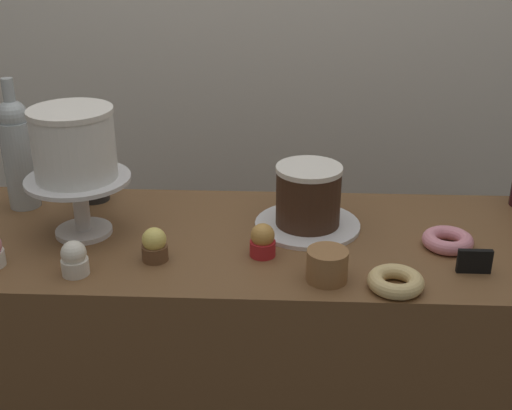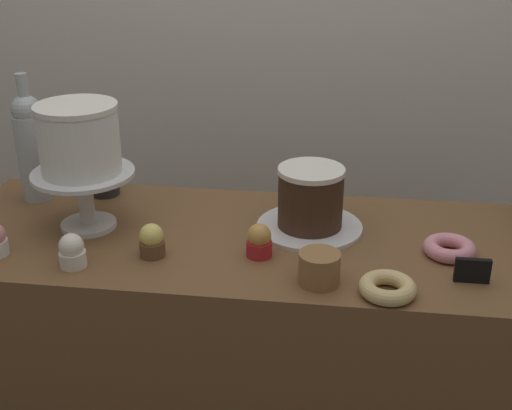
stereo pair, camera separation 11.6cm
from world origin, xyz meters
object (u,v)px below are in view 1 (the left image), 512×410
object	(u,v)px
cake_stand_pedestal	(80,195)
cupcake_caramel	(263,241)
cupcake_vanilla	(74,259)
chocolate_round_cake	(308,195)
cupcake_lemon	(155,245)
white_layer_cake	(74,144)
cookie_stack	(327,265)
wine_bottle_clear	(18,152)
donut_pink	(448,240)
donut_glazed	(396,281)
coffee_cup_ceramic	(94,184)
price_sign_chalkboard	(474,261)

from	to	relation	value
cake_stand_pedestal	cupcake_caramel	xyz separation A→B (m)	(0.42, -0.09, -0.06)
cake_stand_pedestal	cupcake_vanilla	world-z (taller)	cake_stand_pedestal
chocolate_round_cake	cupcake_caramel	xyz separation A→B (m)	(-0.10, -0.14, -0.05)
cupcake_lemon	cupcake_caramel	xyz separation A→B (m)	(0.23, 0.03, 0.00)
white_layer_cake	cookie_stack	world-z (taller)	white_layer_cake
wine_bottle_clear	donut_pink	distance (m)	1.04
cake_stand_pedestal	donut_glazed	world-z (taller)	cake_stand_pedestal
chocolate_round_cake	cupcake_vanilla	distance (m)	0.54
cupcake_vanilla	coffee_cup_ceramic	world-z (taller)	coffee_cup_ceramic
white_layer_cake	cupcake_lemon	distance (m)	0.29
cupcake_vanilla	cupcake_lemon	world-z (taller)	same
donut_pink	coffee_cup_ceramic	distance (m)	0.88
donut_glazed	coffee_cup_ceramic	xyz separation A→B (m)	(-0.71, 0.41, 0.03)
cupcake_caramel	coffee_cup_ceramic	bearing A→B (deg)	147.64
white_layer_cake	cookie_stack	bearing A→B (deg)	-18.49
cake_stand_pedestal	coffee_cup_ceramic	distance (m)	0.20
cupcake_lemon	price_sign_chalkboard	bearing A→B (deg)	-2.02
price_sign_chalkboard	donut_pink	bearing A→B (deg)	104.74
cake_stand_pedestal	coffee_cup_ceramic	bearing A→B (deg)	98.05
cupcake_caramel	cookie_stack	distance (m)	0.16
donut_glazed	cupcake_vanilla	bearing A→B (deg)	177.54
cupcake_lemon	donut_glazed	bearing A→B (deg)	-10.84
chocolate_round_cake	cupcake_caramel	bearing A→B (deg)	-124.74
white_layer_cake	coffee_cup_ceramic	world-z (taller)	white_layer_cake
price_sign_chalkboard	cupcake_vanilla	bearing A→B (deg)	-176.95
chocolate_round_cake	donut_glazed	xyz separation A→B (m)	(0.17, -0.27, -0.07)
white_layer_cake	price_sign_chalkboard	distance (m)	0.89
cake_stand_pedestal	price_sign_chalkboard	world-z (taller)	cake_stand_pedestal
cupcake_lemon	chocolate_round_cake	bearing A→B (deg)	28.03
chocolate_round_cake	donut_glazed	bearing A→B (deg)	-58.30
wine_bottle_clear	price_sign_chalkboard	xyz separation A→B (m)	(1.04, -0.29, -0.12)
cookie_stack	price_sign_chalkboard	world-z (taller)	cookie_stack
price_sign_chalkboard	cake_stand_pedestal	bearing A→B (deg)	170.62
cupcake_caramel	donut_glazed	size ratio (longest dim) A/B	0.66
cupcake_caramel	wine_bottle_clear	bearing A→B (deg)	158.93
white_layer_cake	cupcake_vanilla	xyz separation A→B (m)	(0.04, -0.18, -0.18)
cupcake_caramel	price_sign_chalkboard	xyz separation A→B (m)	(0.44, -0.05, -0.01)
wine_bottle_clear	cake_stand_pedestal	bearing A→B (deg)	-37.55
wine_bottle_clear	cupcake_caramel	world-z (taller)	wine_bottle_clear
white_layer_cake	cupcake_caramel	size ratio (longest dim) A/B	2.47
wine_bottle_clear	donut_glazed	size ratio (longest dim) A/B	2.91
cake_stand_pedestal	cupcake_vanilla	distance (m)	0.20
cupcake_lemon	price_sign_chalkboard	world-z (taller)	cupcake_lemon
chocolate_round_cake	donut_pink	size ratio (longest dim) A/B	1.37
cupcake_caramel	donut_glazed	xyz separation A→B (m)	(0.27, -0.13, -0.02)
cupcake_vanilla	donut_pink	world-z (taller)	cupcake_vanilla
chocolate_round_cake	cupcake_lemon	xyz separation A→B (m)	(-0.33, -0.17, -0.05)
white_layer_cake	price_sign_chalkboard	bearing A→B (deg)	-9.38
white_layer_cake	donut_pink	size ratio (longest dim) A/B	1.64
cupcake_vanilla	cake_stand_pedestal	bearing A→B (deg)	100.95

